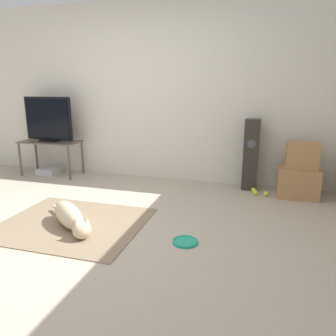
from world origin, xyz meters
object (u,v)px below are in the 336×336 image
game_console (49,171)px  tv (48,120)px  cardboard_box_lower (298,182)px  cardboard_box_upper (302,155)px  tennis_ball_by_boxes (266,194)px  dog (70,217)px  floor_speaker (251,155)px  frisbee (185,242)px  tv_stand (51,146)px  tennis_ball_loose_on_carpet (255,193)px  tennis_ball_near_speaker (254,190)px

game_console → tv: bearing=-13.5°
cardboard_box_lower → cardboard_box_upper: (0.02, 0.02, 0.35)m
tv → tennis_ball_by_boxes: size_ratio=11.92×
dog → game_console: (-1.48, 1.72, -0.08)m
cardboard_box_lower → floor_speaker: 0.69m
floor_speaker → frisbee: bearing=-105.1°
dog → tv_stand: (-1.39, 1.70, 0.34)m
dog → tennis_ball_by_boxes: (1.87, 1.55, -0.09)m
tennis_ball_by_boxes → tennis_ball_loose_on_carpet: size_ratio=1.00×
frisbee → floor_speaker: (0.48, 1.79, 0.46)m
cardboard_box_upper → tennis_ball_by_boxes: (-0.40, -0.12, -0.51)m
cardboard_box_upper → tv: size_ratio=0.48×
dog → frisbee: bearing=1.0°
dog → game_console: size_ratio=2.54×
dog → floor_speaker: size_ratio=0.80×
tennis_ball_by_boxes → cardboard_box_lower: bearing=15.1°
tv → dog: bearing=-50.7°
frisbee → floor_speaker: 1.92m
cardboard_box_upper → tennis_ball_loose_on_carpet: cardboard_box_upper is taller
tv → cardboard_box_lower: bearing=-0.7°
dog → cardboard_box_lower: size_ratio=1.54×
tv → tennis_ball_near_speaker: size_ratio=11.92×
tennis_ball_by_boxes → tennis_ball_near_speaker: 0.19m
frisbee → cardboard_box_lower: 1.97m
frisbee → game_console: size_ratio=0.78×
tv_stand → game_console: bearing=164.7°
tennis_ball_near_speaker → cardboard_box_lower: bearing=-1.0°
cardboard_box_upper → cardboard_box_lower: bearing=-136.6°
game_console → floor_speaker: bearing=1.7°
tv_stand → tennis_ball_near_speaker: (3.11, -0.03, -0.43)m
floor_speaker → tennis_ball_loose_on_carpet: size_ratio=14.46×
tv_stand → tennis_ball_by_boxes: tv_stand is taller
cardboard_box_lower → game_console: cardboard_box_lower is taller
tv_stand → tennis_ball_by_boxes: (3.27, -0.15, -0.43)m
cardboard_box_lower → tennis_ball_loose_on_carpet: cardboard_box_lower is taller
cardboard_box_upper → tv_stand: 3.66m
dog → tv_stand: bearing=129.4°
cardboard_box_upper → tennis_ball_loose_on_carpet: bearing=-168.7°
tennis_ball_by_boxes → tennis_ball_near_speaker: bearing=145.1°
tv → game_console: size_ratio=2.61×
game_console → cardboard_box_upper: bearing=-0.7°
frisbee → tv_stand: size_ratio=0.25×
tv → tennis_ball_by_boxes: tv is taller
cardboard_box_lower → tennis_ball_near_speaker: 0.56m
dog → tv: size_ratio=0.98×
frisbee → floor_speaker: bearing=74.9°
cardboard_box_lower → game_console: (-3.73, 0.07, -0.14)m
tv_stand → floor_speaker: bearing=2.2°
tennis_ball_by_boxes → tennis_ball_loose_on_carpet: (-0.14, 0.01, 0.00)m
cardboard_box_upper → tennis_ball_near_speaker: 0.75m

